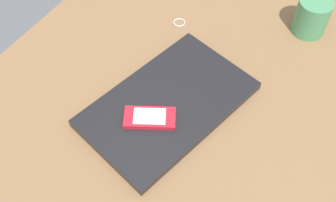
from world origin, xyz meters
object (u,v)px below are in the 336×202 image
(laptop_closed, at_px, (168,104))
(key_ring, at_px, (179,23))
(cell_phone_on_laptop, at_px, (149,117))
(coffee_mug, at_px, (312,16))

(laptop_closed, bearing_deg, key_ring, 38.80)
(laptop_closed, distance_m, cell_phone_on_laptop, 0.06)
(laptop_closed, relative_size, coffee_mug, 3.15)
(cell_phone_on_laptop, height_order, key_ring, cell_phone_on_laptop)
(laptop_closed, distance_m, key_ring, 0.25)
(key_ring, bearing_deg, coffee_mug, -62.65)
(key_ring, bearing_deg, laptop_closed, -154.67)
(laptop_closed, height_order, key_ring, laptop_closed)
(laptop_closed, xyz_separation_m, cell_phone_on_laptop, (-0.06, 0.01, 0.02))
(cell_phone_on_laptop, relative_size, coffee_mug, 1.02)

